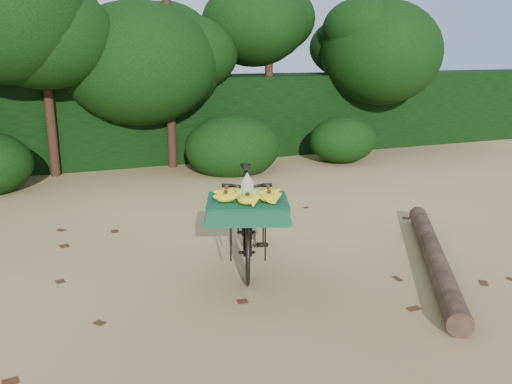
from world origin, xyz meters
name	(u,v)px	position (x,y,z in m)	size (l,w,h in m)	color
ground	(234,255)	(0.00, 0.00, 0.00)	(80.00, 80.00, 0.00)	tan
vendor_bicycle	(246,217)	(0.04, -0.32, 0.57)	(1.24, 1.96, 1.11)	black
fallen_log	(434,256)	(1.98, -1.13, 0.12)	(0.23, 0.23, 3.23)	brown
hedge_backdrop	(138,119)	(0.00, 6.30, 0.90)	(26.00, 1.80, 1.80)	black
tree_row	(108,69)	(-0.65, 5.50, 2.00)	(14.50, 2.00, 4.00)	black
bush_clumps	(183,153)	(0.50, 4.30, 0.45)	(8.80, 1.70, 0.90)	black
leaf_litter	(217,238)	(0.00, 0.65, 0.01)	(7.00, 7.30, 0.01)	#442412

